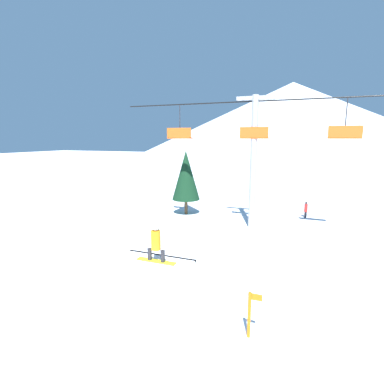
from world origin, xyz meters
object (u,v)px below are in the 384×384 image
Objects in this scene: pine_tree_near at (186,175)px; snow_ramp at (139,299)px; snowboarder at (156,243)px; trail_marker at (250,313)px; distant_skier at (306,209)px.

snow_ramp is at bearing -73.54° from pine_tree_near.
trail_marker is (3.29, -0.33, -1.66)m from snowboarder.
snowboarder is 15.87m from distant_skier.
snowboarder is 0.98× the size of trail_marker.
snow_ramp is at bearing -106.55° from distant_skier.
distant_skier is at bearing 84.87° from trail_marker.
snowboarder reaches higher than snow_ramp.
snowboarder is 13.50m from pine_tree_near.
pine_tree_near is (-4.08, 13.82, 2.20)m from snow_ramp.
snow_ramp is 2.24× the size of trail_marker.
pine_tree_near is at bearing 108.09° from snowboarder.
pine_tree_near is 9.45m from distant_skier.
trail_marker is 15.46m from distant_skier.
snow_ramp reaches higher than trail_marker.
trail_marker is at bearing -60.38° from pine_tree_near.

